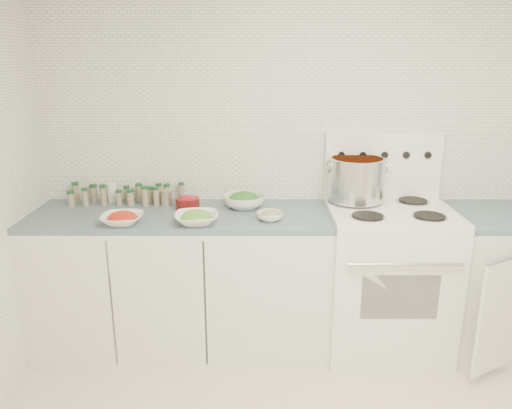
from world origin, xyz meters
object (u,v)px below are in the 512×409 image
object	(u,v)px
bowl_tomato	(122,218)
bowl_snowpea	(197,218)
stove	(386,274)
stock_pot	(356,177)

from	to	relation	value
bowl_tomato	bowl_snowpea	bearing A→B (deg)	1.04
stove	bowl_tomato	size ratio (longest dim) A/B	5.70
bowl_snowpea	stock_pot	bearing A→B (deg)	19.43
bowl_snowpea	stove	bearing A→B (deg)	9.30
stock_pot	bowl_tomato	distance (m)	1.47
stove	bowl_tomato	xyz separation A→B (m)	(-1.61, -0.20, 0.44)
stock_pot	bowl_snowpea	distance (m)	1.05
stock_pot	bowl_snowpea	size ratio (longest dim) A/B	1.35
stove	bowl_snowpea	distance (m)	1.27
stove	stock_pot	size ratio (longest dim) A/B	3.60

